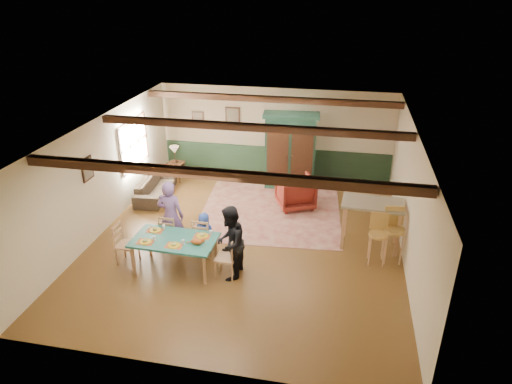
% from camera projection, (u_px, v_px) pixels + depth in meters
% --- Properties ---
extents(floor, '(8.00, 8.00, 0.00)m').
position_uv_depth(floor, '(247.00, 239.00, 10.71)').
color(floor, '#523417').
rests_on(floor, ground).
extents(wall_back, '(7.00, 0.02, 2.70)m').
position_uv_depth(wall_back, '(275.00, 133.00, 13.69)').
color(wall_back, beige).
rests_on(wall_back, floor).
extents(wall_left, '(0.02, 8.00, 2.70)m').
position_uv_depth(wall_left, '(102.00, 175.00, 10.76)').
color(wall_left, beige).
rests_on(wall_left, floor).
extents(wall_right, '(0.02, 8.00, 2.70)m').
position_uv_depth(wall_right, '(410.00, 201.00, 9.52)').
color(wall_right, beige).
rests_on(wall_right, floor).
extents(ceiling, '(7.00, 8.00, 0.02)m').
position_uv_depth(ceiling, '(246.00, 129.00, 9.56)').
color(ceiling, white).
rests_on(ceiling, wall_back).
extents(wainscot_back, '(6.95, 0.03, 0.90)m').
position_uv_depth(wainscot_back, '(275.00, 161.00, 14.05)').
color(wainscot_back, '#1B321F').
rests_on(wainscot_back, floor).
extents(ceiling_beam_front, '(6.95, 0.16, 0.16)m').
position_uv_depth(ceiling_beam_front, '(217.00, 174.00, 7.56)').
color(ceiling_beam_front, black).
rests_on(ceiling_beam_front, ceiling).
extents(ceiling_beam_mid, '(6.95, 0.16, 0.16)m').
position_uv_depth(ceiling_beam_mid, '(250.00, 127.00, 9.96)').
color(ceiling_beam_mid, black).
rests_on(ceiling_beam_mid, ceiling).
extents(ceiling_beam_back, '(6.95, 0.16, 0.16)m').
position_uv_depth(ceiling_beam_back, '(270.00, 99.00, 12.27)').
color(ceiling_beam_back, black).
rests_on(ceiling_beam_back, ceiling).
extents(window_left, '(0.06, 1.60, 1.30)m').
position_uv_depth(window_left, '(134.00, 144.00, 12.17)').
color(window_left, white).
rests_on(window_left, wall_left).
extents(picture_left_wall, '(0.04, 0.42, 0.52)m').
position_uv_depth(picture_left_wall, '(87.00, 169.00, 10.05)').
color(picture_left_wall, gray).
rests_on(picture_left_wall, wall_left).
extents(picture_back_a, '(0.45, 0.04, 0.55)m').
position_uv_depth(picture_back_a, '(233.00, 116.00, 13.70)').
color(picture_back_a, gray).
rests_on(picture_back_a, wall_back).
extents(picture_back_b, '(0.38, 0.04, 0.48)m').
position_uv_depth(picture_back_b, '(198.00, 119.00, 13.96)').
color(picture_back_b, gray).
rests_on(picture_back_b, wall_back).
extents(dining_table, '(1.74, 1.00, 0.71)m').
position_uv_depth(dining_table, '(175.00, 254.00, 9.49)').
color(dining_table, '#20665B').
rests_on(dining_table, floor).
extents(dining_chair_far_left, '(0.41, 0.43, 0.90)m').
position_uv_depth(dining_chair_far_left, '(171.00, 232.00, 10.13)').
color(dining_chair_far_left, tan).
rests_on(dining_chair_far_left, floor).
extents(dining_chair_far_right, '(0.41, 0.43, 0.90)m').
position_uv_depth(dining_chair_far_right, '(203.00, 236.00, 9.98)').
color(dining_chair_far_right, tan).
rests_on(dining_chair_far_right, floor).
extents(dining_chair_end_left, '(0.43, 0.41, 0.90)m').
position_uv_depth(dining_chair_end_left, '(127.00, 244.00, 9.67)').
color(dining_chair_end_left, tan).
rests_on(dining_chair_end_left, floor).
extents(dining_chair_end_right, '(0.43, 0.41, 0.90)m').
position_uv_depth(dining_chair_end_right, '(226.00, 257.00, 9.23)').
color(dining_chair_end_right, tan).
rests_on(dining_chair_end_right, floor).
extents(person_man, '(0.61, 0.41, 1.64)m').
position_uv_depth(person_man, '(171.00, 216.00, 10.04)').
color(person_man, '#7E5B9C').
rests_on(person_man, floor).
extents(person_woman, '(0.62, 0.78, 1.57)m').
position_uv_depth(person_woman, '(230.00, 243.00, 9.07)').
color(person_woman, black).
rests_on(person_woman, floor).
extents(person_child, '(0.48, 0.32, 0.96)m').
position_uv_depth(person_child, '(204.00, 233.00, 10.03)').
color(person_child, '#2A4AA9').
rests_on(person_child, floor).
extents(cat, '(0.35, 0.14, 0.17)m').
position_uv_depth(cat, '(197.00, 241.00, 9.11)').
color(cat, '#D45E25').
rests_on(cat, dining_table).
extents(place_setting_near_left, '(0.39, 0.30, 0.11)m').
position_uv_depth(place_setting_near_left, '(145.00, 240.00, 9.21)').
color(place_setting_near_left, gold).
rests_on(place_setting_near_left, dining_table).
extents(place_setting_near_center, '(0.39, 0.30, 0.11)m').
position_uv_depth(place_setting_near_center, '(174.00, 243.00, 9.08)').
color(place_setting_near_center, gold).
rests_on(place_setting_near_center, dining_table).
extents(place_setting_far_left, '(0.39, 0.30, 0.11)m').
position_uv_depth(place_setting_far_left, '(155.00, 228.00, 9.63)').
color(place_setting_far_left, gold).
rests_on(place_setting_far_left, dining_table).
extents(place_setting_far_right, '(0.39, 0.30, 0.11)m').
position_uv_depth(place_setting_far_right, '(202.00, 234.00, 9.42)').
color(place_setting_far_right, gold).
rests_on(place_setting_far_right, dining_table).
extents(area_rug, '(3.90, 4.51, 0.01)m').
position_uv_depth(area_rug, '(272.00, 205.00, 12.33)').
color(area_rug, '#CAAF92').
rests_on(area_rug, floor).
extents(armoire, '(1.60, 0.74, 2.19)m').
position_uv_depth(armoire, '(290.00, 151.00, 12.99)').
color(armoire, '#153527').
rests_on(armoire, floor).
extents(armchair, '(1.20, 1.22, 0.85)m').
position_uv_depth(armchair, '(295.00, 192.00, 12.07)').
color(armchair, '#501210').
rests_on(armchair, floor).
extents(sofa, '(0.88, 1.90, 0.54)m').
position_uv_depth(sofa, '(156.00, 187.00, 12.72)').
color(sofa, '#352B21').
rests_on(sofa, floor).
extents(end_table, '(0.47, 0.47, 0.56)m').
position_uv_depth(end_table, '(176.00, 171.00, 13.74)').
color(end_table, black).
rests_on(end_table, floor).
extents(table_lamp, '(0.32, 0.32, 0.51)m').
position_uv_depth(table_lamp, '(175.00, 155.00, 13.51)').
color(table_lamp, tan).
rests_on(table_lamp, end_table).
extents(counter_table, '(1.39, 0.87, 1.11)m').
position_uv_depth(counter_table, '(371.00, 224.00, 10.22)').
color(counter_table, tan).
rests_on(counter_table, floor).
extents(bar_stool_left, '(0.40, 0.44, 1.12)m').
position_uv_depth(bar_stool_left, '(378.00, 240.00, 9.61)').
color(bar_stool_left, '#B99048').
rests_on(bar_stool_left, floor).
extents(bar_stool_right, '(0.49, 0.52, 1.22)m').
position_uv_depth(bar_stool_right, '(394.00, 236.00, 9.66)').
color(bar_stool_right, '#B99048').
rests_on(bar_stool_right, floor).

